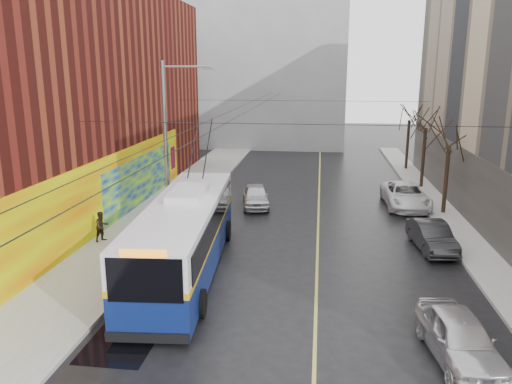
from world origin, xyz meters
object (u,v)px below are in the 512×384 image
tree_mid (427,117)px  parked_car_b (432,236)px  trolleybus (185,234)px  parked_car_a (459,338)px  pedestrian_b (102,226)px  tree_far (410,111)px  following_car (256,196)px  parked_car_c (405,195)px  tree_near (450,133)px  pedestrian_a (165,210)px  streetlight_pole (169,145)px

tree_mid → parked_car_b: bearing=-98.5°
trolleybus → tree_mid: bearing=48.8°
parked_car_a → pedestrian_b: bearing=143.3°
tree_far → following_car: 18.37m
trolleybus → parked_car_c: size_ratio=2.34×
tree_mid → parked_car_a: tree_mid is taller
tree_near → parked_car_b: 7.96m
trolleybus → pedestrian_a: bearing=111.2°
following_car → pedestrian_a: bearing=-140.0°
following_car → parked_car_b: bearing=-44.9°
pedestrian_b → streetlight_pole: bearing=-30.0°
parked_car_a → pedestrian_a: size_ratio=2.40×
tree_near → tree_far: (0.00, 14.00, 0.17)m
pedestrian_b → trolleybus: bearing=-87.2°
streetlight_pole → tree_near: size_ratio=1.41×
streetlight_pole → following_car: 8.45m
tree_mid → following_car: size_ratio=1.63×
tree_mid → parked_car_b: tree_mid is taller
tree_near → pedestrian_b: size_ratio=4.19×
tree_near → tree_far: bearing=90.0°
parked_car_b → parked_car_a: bearing=-103.6°
tree_near → following_car: 12.31m
tree_far → trolleybus: (-13.19, -24.51, -3.46)m
tree_far → parked_car_b: (-2.00, -20.39, -4.46)m
parked_car_a → pedestrian_a: bearing=130.8°
parked_car_a → parked_car_c: parked_car_c is taller
parked_car_b → following_car: following_car is taller
tree_near → parked_car_c: 4.90m
tree_near → following_car: (-11.53, 0.41, -4.28)m
tree_far → parked_car_c: 13.44m
parked_car_a → streetlight_pole: bearing=132.3°
streetlight_pole → tree_far: streetlight_pole is taller
tree_mid → parked_car_c: bearing=-110.1°
tree_mid → parked_car_c: tree_mid is taller
parked_car_c → parked_car_b: bearing=-91.7°
streetlight_pole → tree_near: streetlight_pole is taller
tree_far → pedestrian_a: 24.93m
streetlight_pole → pedestrian_b: bearing=-152.2°
streetlight_pole → tree_mid: streetlight_pole is taller
parked_car_a → tree_far: bearing=76.6°
tree_far → parked_car_b: size_ratio=1.59×
parked_car_a → parked_car_b: size_ratio=1.03×
trolleybus → pedestrian_a: (-2.75, 5.79, -0.64)m
tree_near → tree_far: 14.00m
trolleybus → parked_car_a: bearing=-33.6°
parked_car_c → tree_mid: bearing=67.9°
parked_car_a → following_car: parked_car_a is taller
tree_near → parked_car_a: bearing=-101.2°
parked_car_c → following_car: bearing=-175.7°
trolleybus → parked_car_b: trolleybus is taller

